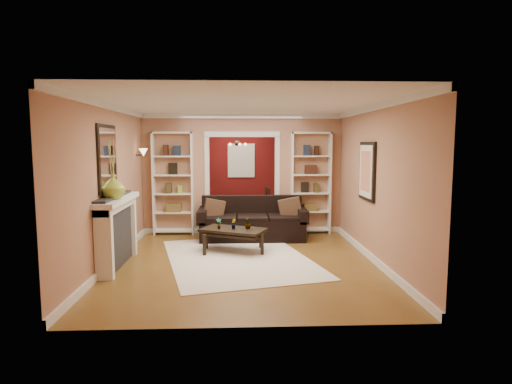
{
  "coord_description": "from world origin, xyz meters",
  "views": [
    {
      "loc": [
        -0.11,
        -8.57,
        2.04
      ],
      "look_at": [
        0.23,
        -0.8,
        1.16
      ],
      "focal_mm": 30.0,
      "sensor_mm": 36.0,
      "label": 1
    }
  ],
  "objects_px": {
    "sofa": "(252,218)",
    "coffee_table": "(233,240)",
    "fireplace": "(119,232)",
    "bookshelf_left": "(173,184)",
    "dining_table": "(237,210)",
    "bookshelf_right": "(311,183)"
  },
  "relations": [
    {
      "from": "bookshelf_right",
      "to": "dining_table",
      "type": "bearing_deg",
      "value": 135.84
    },
    {
      "from": "sofa",
      "to": "bookshelf_left",
      "type": "relative_size",
      "value": 1.0
    },
    {
      "from": "coffee_table",
      "to": "fireplace",
      "type": "bearing_deg",
      "value": -131.38
    },
    {
      "from": "bookshelf_right",
      "to": "bookshelf_left",
      "type": "bearing_deg",
      "value": 180.0
    },
    {
      "from": "sofa",
      "to": "bookshelf_right",
      "type": "relative_size",
      "value": 1.0
    },
    {
      "from": "coffee_table",
      "to": "dining_table",
      "type": "height_order",
      "value": "dining_table"
    },
    {
      "from": "coffee_table",
      "to": "fireplace",
      "type": "xyz_separation_m",
      "value": [
        -1.9,
        -0.86,
        0.36
      ]
    },
    {
      "from": "bookshelf_left",
      "to": "bookshelf_right",
      "type": "relative_size",
      "value": 1.0
    },
    {
      "from": "bookshelf_left",
      "to": "dining_table",
      "type": "height_order",
      "value": "bookshelf_left"
    },
    {
      "from": "dining_table",
      "to": "fireplace",
      "type": "bearing_deg",
      "value": 154.59
    },
    {
      "from": "coffee_table",
      "to": "bookshelf_left",
      "type": "distance_m",
      "value": 2.35
    },
    {
      "from": "sofa",
      "to": "coffee_table",
      "type": "xyz_separation_m",
      "value": [
        -0.39,
        -1.09,
        -0.23
      ]
    },
    {
      "from": "bookshelf_left",
      "to": "dining_table",
      "type": "xyz_separation_m",
      "value": [
        1.43,
        1.62,
        -0.86
      ]
    },
    {
      "from": "fireplace",
      "to": "sofa",
      "type": "bearing_deg",
      "value": 40.37
    },
    {
      "from": "coffee_table",
      "to": "bookshelf_right",
      "type": "height_order",
      "value": "bookshelf_right"
    },
    {
      "from": "fireplace",
      "to": "bookshelf_left",
      "type": "bearing_deg",
      "value": 77.95
    },
    {
      "from": "bookshelf_left",
      "to": "fireplace",
      "type": "bearing_deg",
      "value": -102.05
    },
    {
      "from": "coffee_table",
      "to": "bookshelf_right",
      "type": "distance_m",
      "value": 2.59
    },
    {
      "from": "sofa",
      "to": "coffee_table",
      "type": "bearing_deg",
      "value": -109.88
    },
    {
      "from": "sofa",
      "to": "dining_table",
      "type": "xyz_separation_m",
      "value": [
        -0.32,
        2.2,
        -0.16
      ]
    },
    {
      "from": "coffee_table",
      "to": "fireplace",
      "type": "height_order",
      "value": "fireplace"
    },
    {
      "from": "bookshelf_left",
      "to": "bookshelf_right",
      "type": "distance_m",
      "value": 3.1
    }
  ]
}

